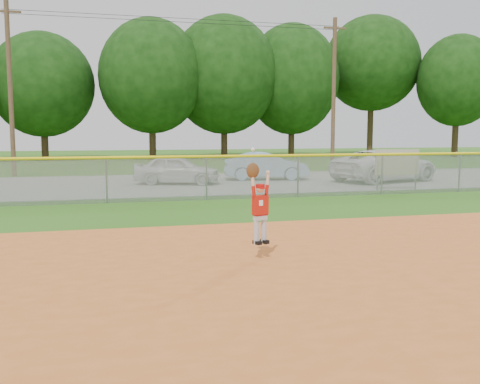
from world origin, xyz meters
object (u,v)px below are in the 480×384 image
car_white_a (177,170)px  car_blue (266,166)px  car_white_b (385,165)px  sponsor_sign (397,163)px  ballplayer (259,204)px

car_white_a → car_blue: 4.61m
car_white_b → sponsor_sign: bearing=140.2°
car_blue → car_white_b: size_ratio=0.76×
car_white_a → car_blue: bearing=-57.6°
sponsor_sign → ballplayer: bearing=-131.1°
car_blue → ballplayer: 16.16m
car_blue → sponsor_sign: sponsor_sign is taller
car_blue → car_white_b: (5.14, -2.19, 0.07)m
car_white_b → sponsor_sign: (-1.39, -3.40, 0.32)m
car_blue → ballplayer: bearing=172.9°
car_white_b → car_blue: bearing=49.4°
car_white_b → car_white_a: bearing=66.4°
car_white_a → ballplayer: ballplayer is taller
ballplayer → car_white_a: bearing=88.5°
sponsor_sign → ballplayer: (-8.58, -9.83, -0.03)m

